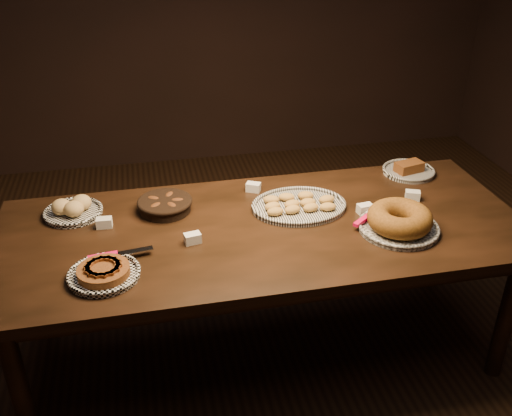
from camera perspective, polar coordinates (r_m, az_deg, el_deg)
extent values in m
plane|color=black|center=(3.05, 0.70, -14.02)|extent=(5.00, 5.00, 0.00)
cube|color=black|center=(2.60, 0.80, -2.29)|extent=(2.40, 1.00, 0.05)
cylinder|color=black|center=(2.56, -22.57, -16.41)|extent=(0.08, 0.08, 0.70)
cylinder|color=black|center=(2.95, 23.80, -9.83)|extent=(0.08, 0.08, 0.70)
cylinder|color=black|center=(3.13, -20.68, -6.61)|extent=(0.08, 0.08, 0.70)
cylinder|color=black|center=(3.46, 17.04, -2.35)|extent=(0.08, 0.08, 0.70)
torus|color=white|center=(2.33, -14.97, -6.29)|extent=(0.29, 0.29, 0.02)
cylinder|color=#4A240E|center=(2.33, -15.00, -6.12)|extent=(0.23, 0.23, 0.03)
cube|color=#57230F|center=(2.31, -13.69, -5.63)|extent=(0.03, 0.07, 0.01)
cube|color=#57230F|center=(2.33, -13.77, -5.29)|extent=(0.04, 0.07, 0.01)
cube|color=#57230F|center=(2.34, -14.09, -5.04)|extent=(0.06, 0.06, 0.01)
cube|color=#57230F|center=(2.36, -14.61, -4.91)|extent=(0.07, 0.04, 0.01)
cube|color=#57230F|center=(2.36, -15.21, -4.94)|extent=(0.07, 0.03, 0.01)
cube|color=#57230F|center=(2.36, -15.78, -5.10)|extent=(0.07, 0.06, 0.01)
cube|color=#57230F|center=(2.34, -16.22, -5.38)|extent=(0.05, 0.07, 0.01)
cube|color=#57230F|center=(2.32, -16.43, -5.73)|extent=(0.03, 0.07, 0.01)
cube|color=#57230F|center=(2.30, -16.38, -6.06)|extent=(0.04, 0.07, 0.01)
cube|color=#57230F|center=(2.28, -16.07, -6.33)|extent=(0.06, 0.06, 0.01)
cube|color=#57230F|center=(2.27, -15.55, -6.47)|extent=(0.07, 0.04, 0.01)
cube|color=#57230F|center=(2.27, -14.92, -6.45)|extent=(0.07, 0.03, 0.01)
cube|color=#57230F|center=(2.27, -14.33, -6.27)|extent=(0.07, 0.06, 0.01)
cube|color=#57230F|center=(2.29, -13.89, -5.98)|extent=(0.05, 0.07, 0.01)
cube|color=#FF0C50|center=(2.41, -15.07, -4.67)|extent=(0.12, 0.04, 0.02)
cube|color=silver|center=(2.42, -12.02, -4.23)|extent=(0.15, 0.05, 0.00)
torus|color=black|center=(2.74, 4.32, 0.35)|extent=(0.37, 0.37, 0.02)
ellipsoid|color=#AB7C31|center=(2.65, 1.93, -0.35)|extent=(0.08, 0.06, 0.04)
ellipsoid|color=#AB7C31|center=(2.67, 3.66, -0.15)|extent=(0.09, 0.07, 0.04)
ellipsoid|color=#AB7C31|center=(2.69, 5.50, 0.06)|extent=(0.09, 0.07, 0.04)
ellipsoid|color=#AB7C31|center=(2.71, 7.19, 0.13)|extent=(0.08, 0.06, 0.04)
ellipsoid|color=#AB7C31|center=(2.69, 1.67, 0.18)|extent=(0.09, 0.07, 0.04)
ellipsoid|color=#AB7C31|center=(2.71, 3.62, 0.40)|extent=(0.09, 0.07, 0.04)
ellipsoid|color=#AB7C31|center=(2.73, 5.22, 0.57)|extent=(0.08, 0.05, 0.04)
ellipsoid|color=#AB7C31|center=(2.77, 7.09, 0.88)|extent=(0.09, 0.06, 0.04)
ellipsoid|color=#AB7C31|center=(2.75, 1.53, 0.86)|extent=(0.09, 0.07, 0.04)
ellipsoid|color=#AB7C31|center=(2.77, 3.08, 1.10)|extent=(0.09, 0.07, 0.04)
ellipsoid|color=#AB7C31|center=(2.80, 4.99, 1.28)|extent=(0.09, 0.06, 0.04)
torus|color=black|center=(2.63, 14.07, -1.79)|extent=(0.36, 0.36, 0.02)
torus|color=brown|center=(2.61, 14.18, -1.00)|extent=(0.36, 0.36, 0.10)
cube|color=#FF0C50|center=(2.62, 10.58, -1.21)|extent=(0.11, 0.09, 0.02)
cube|color=silver|center=(2.73, 11.97, -0.22)|extent=(0.14, 0.12, 0.00)
cylinder|color=black|center=(2.73, -9.08, 0.27)|extent=(0.27, 0.27, 0.06)
torus|color=black|center=(2.73, -9.11, 0.64)|extent=(0.26, 0.26, 0.02)
ellipsoid|color=#35190A|center=(2.72, -7.85, 0.63)|extent=(0.08, 0.05, 0.04)
ellipsoid|color=#35190A|center=(2.77, -8.65, 1.17)|extent=(0.07, 0.09, 0.04)
ellipsoid|color=#35190A|center=(2.75, -10.20, 0.80)|extent=(0.09, 0.08, 0.04)
ellipsoid|color=#35190A|center=(2.69, -10.00, 0.09)|extent=(0.09, 0.08, 0.04)
ellipsoid|color=#35190A|center=(2.68, -8.42, 0.13)|extent=(0.07, 0.09, 0.04)
torus|color=white|center=(2.81, -17.82, -0.29)|extent=(0.28, 0.28, 0.02)
ellipsoid|color=tan|center=(2.80, -18.89, 0.11)|extent=(0.09, 0.09, 0.07)
ellipsoid|color=tan|center=(2.81, -17.05, 0.53)|extent=(0.09, 0.09, 0.07)
ellipsoid|color=tan|center=(2.76, -17.77, -0.08)|extent=(0.09, 0.09, 0.07)
torus|color=black|center=(3.18, 15.02, 3.70)|extent=(0.28, 0.28, 0.02)
cube|color=#4A240E|center=(3.17, 15.06, 4.00)|extent=(0.16, 0.12, 0.05)
cube|color=white|center=(2.48, -6.36, -3.03)|extent=(0.08, 0.06, 0.04)
cube|color=white|center=(2.88, -0.27, 2.10)|extent=(0.08, 0.07, 0.04)
cube|color=white|center=(2.73, 10.83, -0.07)|extent=(0.08, 0.05, 0.04)
cube|color=white|center=(2.66, -14.94, -1.43)|extent=(0.07, 0.05, 0.04)
cube|color=white|center=(2.91, 15.39, 1.23)|extent=(0.08, 0.07, 0.04)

